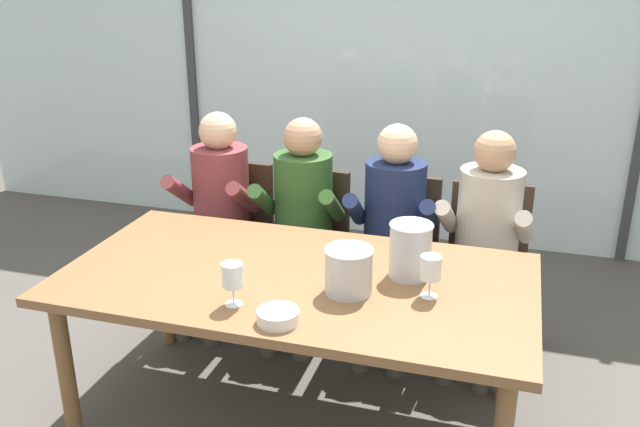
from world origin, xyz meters
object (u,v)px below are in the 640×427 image
wine_glass_near_bucket (233,277)px  chair_near_curtain (233,227)px  chair_left_of_center (307,236)px  ice_bucket_secondary (349,270)px  dining_table (296,290)px  wine_glass_by_left_taster (431,269)px  tasting_bowl (278,316)px  person_beige_jumper (485,234)px  person_maroon_top (216,205)px  person_navy_polo (392,224)px  chair_right_of_center (487,255)px  person_olive_shirt (300,214)px  chair_center (397,245)px  ice_bucket_primary (410,249)px

wine_glass_near_bucket → chair_near_curtain: bearing=114.2°
chair_left_of_center → ice_bucket_secondary: (0.49, -1.00, 0.31)m
dining_table → chair_near_curtain: (-0.70, 0.92, -0.14)m
wine_glass_by_left_taster → tasting_bowl: bearing=-144.1°
chair_near_curtain → wine_glass_near_bucket: size_ratio=5.05×
person_beige_jumper → ice_bucket_secondary: 1.02m
dining_table → chair_left_of_center: bearing=105.0°
person_maroon_top → person_navy_polo: 1.00m
chair_near_curtain → tasting_bowl: (0.77, -1.32, 0.24)m
chair_right_of_center → person_olive_shirt: bearing=-175.6°
person_maroon_top → tasting_bowl: size_ratio=7.64×
chair_near_curtain → ice_bucket_secondary: ice_bucket_secondary is taller
person_olive_shirt → wine_glass_by_left_taster: (0.81, -0.83, 0.16)m
chair_center → wine_glass_by_left_taster: bearing=-72.4°
person_navy_polo → tasting_bowl: person_navy_polo is taller
wine_glass_by_left_taster → wine_glass_near_bucket: bearing=-158.3°
chair_near_curtain → person_navy_polo: (0.96, -0.13, 0.17)m
dining_table → chair_left_of_center: (-0.24, 0.91, -0.14)m
person_navy_polo → person_olive_shirt: bearing=177.3°
person_navy_polo → person_beige_jumper: 0.47m
ice_bucket_secondary → person_olive_shirt: bearing=119.4°
dining_table → wine_glass_near_bucket: 0.40m
person_olive_shirt → ice_bucket_primary: (0.71, -0.67, 0.16)m
wine_glass_by_left_taster → wine_glass_near_bucket: size_ratio=1.00×
ice_bucket_primary → person_maroon_top: bearing=151.0°
chair_right_of_center → person_navy_polo: 0.54m
person_maroon_top → ice_bucket_secondary: size_ratio=6.02×
chair_left_of_center → person_olive_shirt: person_olive_shirt is taller
person_maroon_top → ice_bucket_primary: bearing=-29.1°
chair_near_curtain → tasting_bowl: size_ratio=5.60×
ice_bucket_secondary → person_beige_jumper: bearing=61.3°
person_olive_shirt → tasting_bowl: person_olive_shirt is taller
ice_bucket_secondary → wine_glass_near_bucket: bearing=-150.0°
ice_bucket_primary → tasting_bowl: (-0.40, -0.52, -0.10)m
tasting_bowl → person_beige_jumper: bearing=60.7°
chair_center → person_olive_shirt: person_olive_shirt is taller
chair_center → chair_right_of_center: size_ratio=1.00×
chair_left_of_center → chair_center: size_ratio=1.00×
chair_center → person_olive_shirt: 0.56m
ice_bucket_primary → tasting_bowl: 0.66m
person_olive_shirt → ice_bucket_primary: size_ratio=5.07×
chair_left_of_center → wine_glass_near_bucket: wine_glass_near_bucket is taller
wine_glass_by_left_taster → wine_glass_near_bucket: same height
chair_near_curtain → chair_left_of_center: size_ratio=1.00×
chair_left_of_center → wine_glass_near_bucket: size_ratio=5.05×
chair_near_curtain → person_olive_shirt: person_olive_shirt is taller
person_maroon_top → ice_bucket_secondary: (0.99, -0.88, 0.14)m
person_maroon_top → person_beige_jumper: 1.48m
chair_right_of_center → tasting_bowl: bearing=-120.7°
tasting_bowl → wine_glass_by_left_taster: wine_glass_by_left_taster is taller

